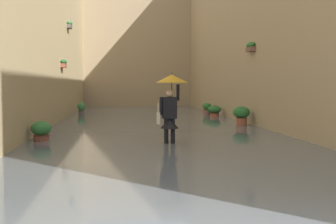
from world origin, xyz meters
The scene contains 9 objects.
ground_plane centered at (0.00, -14.43, 0.00)m, with size 72.15×72.15×0.00m, color #605B56.
flood_water centered at (0.00, -14.43, 0.05)m, with size 8.57×34.86×0.11m, color slate.
building_facade_far centered at (0.00, -29.76, 4.31)m, with size 11.37×1.80×8.62m, color tan.
person_wading centered at (-0.06, -8.18, 1.34)m, with size 0.87×0.87×2.04m.
potted_plant_far_left centered at (-3.39, -18.16, 0.38)m, with size 0.69×0.69×0.65m.
potted_plant_mid_left centered at (-3.39, -20.16, 0.39)m, with size 0.48×0.48×0.70m.
potted_plant_mid_right centered at (3.52, -9.13, 0.37)m, with size 0.58×0.58×0.66m.
potted_plant_near_left centered at (-3.41, -13.23, 0.50)m, with size 0.68×0.68×0.84m.
potted_plant_near_right centered at (3.38, -20.78, 0.41)m, with size 0.42×0.42×0.74m.
Camera 1 is at (1.29, 3.88, 1.70)m, focal length 48.23 mm.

